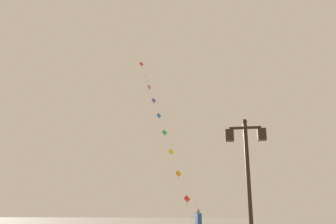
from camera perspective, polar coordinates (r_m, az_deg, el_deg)
The scene contains 3 objects.
twin_lantern_lamp_post at distance 11.98m, azimuth 12.90°, elevation -7.70°, with size 1.35×0.28×4.62m.
kite_train at distance 27.24m, azimuth -1.14°, elevation -1.77°, with size 6.39×10.59×15.94m.
kite_flyer at distance 19.64m, azimuth 5.03°, elevation -17.92°, with size 0.42×0.61×1.71m.
Camera 1 is at (0.91, -2.15, 1.53)m, focal length 37.04 mm.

